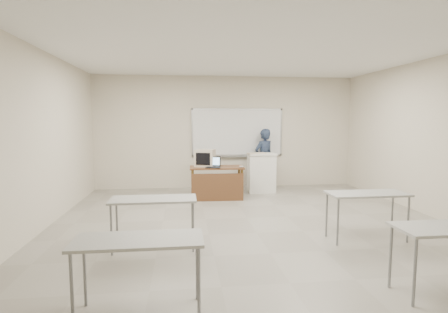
{
  "coord_description": "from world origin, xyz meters",
  "views": [
    {
      "loc": [
        -1.18,
        -5.42,
        1.83
      ],
      "look_at": [
        -0.28,
        2.2,
        1.03
      ],
      "focal_mm": 28.0,
      "sensor_mm": 36.0,
      "label": 1
    }
  ],
  "objects": [
    {
      "name": "floor",
      "position": [
        0.0,
        0.0,
        -0.01
      ],
      "size": [
        7.0,
        8.0,
        0.01
      ],
      "primitive_type": "cube",
      "color": "gray",
      "rests_on": "ground"
    },
    {
      "name": "whiteboard",
      "position": [
        0.3,
        3.97,
        1.48
      ],
      "size": [
        2.48,
        0.1,
        1.31
      ],
      "color": "white",
      "rests_on": "floor"
    },
    {
      "name": "student_desks",
      "position": [
        -0.0,
        -1.35,
        0.67
      ],
      "size": [
        4.4,
        2.2,
        0.73
      ],
      "color": "#ACADA7",
      "rests_on": "floor"
    },
    {
      "name": "instructor_desk",
      "position": [
        -0.4,
        2.49,
        0.51
      ],
      "size": [
        1.24,
        0.62,
        0.75
      ],
      "rotation": [
        0.0,
        0.0,
        -0.03
      ],
      "color": "brown",
      "rests_on": "floor"
    },
    {
      "name": "podium",
      "position": [
        0.8,
        3.2,
        0.5
      ],
      "size": [
        0.71,
        0.52,
        0.99
      ],
      "rotation": [
        0.0,
        0.0,
        -0.03
      ],
      "color": "white",
      "rests_on": "floor"
    },
    {
      "name": "crt_monitor",
      "position": [
        -0.65,
        2.73,
        0.95
      ],
      "size": [
        0.43,
        0.48,
        0.41
      ],
      "rotation": [
        0.0,
        0.0,
        -0.29
      ],
      "color": "#B7A994",
      "rests_on": "instructor_desk"
    },
    {
      "name": "laptop",
      "position": [
        -0.5,
        2.48,
        0.81
      ],
      "size": [
        0.33,
        0.3,
        0.24
      ],
      "rotation": [
        0.0,
        0.0,
        -0.17
      ],
      "color": "black",
      "rests_on": "instructor_desk"
    },
    {
      "name": "mouse",
      "position": [
        0.15,
        2.4,
        0.77
      ],
      "size": [
        0.12,
        0.1,
        0.04
      ],
      "primitive_type": "ellipsoid",
      "rotation": [
        0.0,
        0.0,
        0.38
      ],
      "color": "#9C9DA3",
      "rests_on": "instructor_desk"
    },
    {
      "name": "keyboard",
      "position": [
        0.65,
        3.08,
        1.01
      ],
      "size": [
        0.51,
        0.29,
        0.03
      ],
      "primitive_type": "cube",
      "rotation": [
        0.0,
        0.0,
        0.29
      ],
      "color": "#B7A994",
      "rests_on": "podium"
    },
    {
      "name": "presenter",
      "position": [
        0.99,
        3.72,
        0.8
      ],
      "size": [
        0.7,
        0.61,
        1.6
      ],
      "primitive_type": "imported",
      "rotation": [
        0.0,
        0.0,
        3.61
      ],
      "color": "black",
      "rests_on": "floor"
    }
  ]
}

